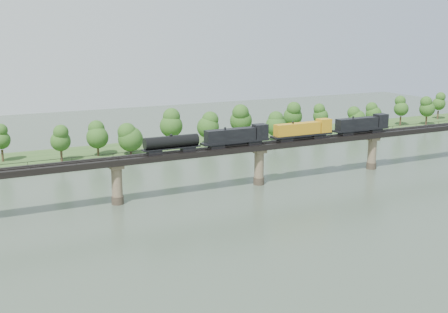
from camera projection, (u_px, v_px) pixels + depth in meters
name	position (u px, v px, depth m)	size (l,w,h in m)	color
ground	(324.00, 215.00, 129.07)	(400.00, 400.00, 0.00)	#344234
far_bank	(182.00, 146.00, 202.97)	(300.00, 24.00, 1.60)	#2B4A1D
bridge	(259.00, 165.00, 154.02)	(236.00, 30.00, 11.50)	#473A2D
bridge_superstructure	(259.00, 143.00, 152.63)	(220.00, 4.90, 0.75)	black
far_treeline	(165.00, 128.00, 193.71)	(289.06, 17.54, 13.60)	#382619
freight_train	(281.00, 132.00, 155.17)	(77.87, 3.03, 5.36)	black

